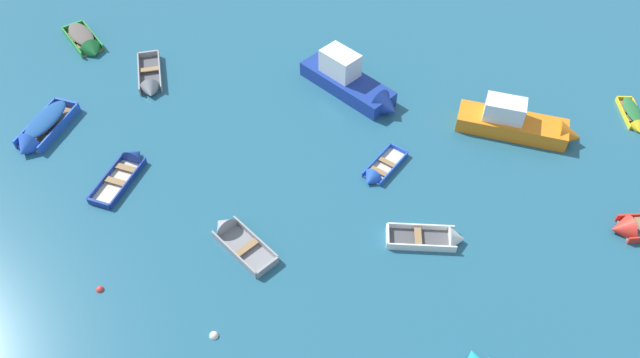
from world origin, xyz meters
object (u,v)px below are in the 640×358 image
object	(u,v)px
motor_launch_deep_blue_near_right	(352,83)
mooring_buoy_trailing	(100,290)
rowboat_white_far_left	(441,239)
mooring_buoy_central	(214,336)
rowboat_grey_midfield_left	(150,83)
rowboat_yellow_back_row_center	(634,117)
rowboat_red_back_row_left	(639,228)
motor_launch_orange_foreground_center	(520,124)
rowboat_green_far_back	(86,42)
rowboat_deep_blue_cluster_outer	(129,165)
rowboat_blue_cluster_inner	(39,132)
rowboat_grey_outer_left	(232,234)
rowboat_blue_back_row_right	(376,174)

from	to	relation	value
motor_launch_deep_blue_near_right	mooring_buoy_trailing	world-z (taller)	motor_launch_deep_blue_near_right
motor_launch_deep_blue_near_right	rowboat_white_far_left	distance (m)	11.89
rowboat_white_far_left	mooring_buoy_central	bearing A→B (deg)	-142.22
rowboat_grey_midfield_left	rowboat_yellow_back_row_center	bearing A→B (deg)	5.76
rowboat_red_back_row_left	motor_launch_orange_foreground_center	xyz separation A→B (m)	(-5.71, 5.97, 0.48)
rowboat_green_far_back	motor_launch_deep_blue_near_right	xyz separation A→B (m)	(18.08, -1.03, 0.42)
rowboat_red_back_row_left	rowboat_deep_blue_cluster_outer	bearing A→B (deg)	-177.38
rowboat_red_back_row_left	rowboat_green_far_back	bearing A→B (deg)	165.80
rowboat_white_far_left	rowboat_yellow_back_row_center	distance (m)	15.17
rowboat_yellow_back_row_center	rowboat_blue_cluster_inner	bearing A→B (deg)	-165.59
rowboat_grey_outer_left	rowboat_deep_blue_cluster_outer	xyz separation A→B (m)	(-6.85, 3.31, -0.03)
rowboat_red_back_row_left	mooring_buoy_central	bearing A→B (deg)	-152.35
rowboat_blue_cluster_inner	rowboat_white_far_left	world-z (taller)	rowboat_blue_cluster_inner
rowboat_green_far_back	rowboat_yellow_back_row_center	size ratio (longest dim) A/B	1.26
rowboat_red_back_row_left	rowboat_grey_midfield_left	distance (m)	28.44
rowboat_blue_back_row_right	motor_launch_orange_foreground_center	bearing A→B (deg)	34.16
rowboat_yellow_back_row_center	rowboat_blue_back_row_right	bearing A→B (deg)	-151.84
rowboat_grey_outer_left	mooring_buoy_trailing	size ratio (longest dim) A/B	11.25
motor_launch_orange_foreground_center	mooring_buoy_central	distance (m)	20.32
rowboat_green_far_back	mooring_buoy_trailing	xyz separation A→B (m)	(9.28, -17.17, -0.35)
rowboat_green_far_back	rowboat_deep_blue_cluster_outer	size ratio (longest dim) A/B	0.96
rowboat_grey_midfield_left	rowboat_grey_outer_left	bearing A→B (deg)	-49.88
motor_launch_orange_foreground_center	mooring_buoy_trailing	bearing A→B (deg)	-141.98
rowboat_blue_back_row_right	mooring_buoy_central	xyz separation A→B (m)	(-5.45, -10.67, -0.15)
rowboat_green_far_back	mooring_buoy_trailing	distance (m)	19.52
mooring_buoy_central	mooring_buoy_trailing	bearing A→B (deg)	169.36
motor_launch_deep_blue_near_right	rowboat_grey_outer_left	world-z (taller)	motor_launch_deep_blue_near_right
motor_launch_deep_blue_near_right	rowboat_blue_back_row_right	world-z (taller)	motor_launch_deep_blue_near_right
motor_launch_deep_blue_near_right	motor_launch_orange_foreground_center	xyz separation A→B (m)	(9.89, -1.53, -0.09)
mooring_buoy_central	rowboat_white_far_left	bearing A→B (deg)	37.78
mooring_buoy_trailing	mooring_buoy_central	xyz separation A→B (m)	(5.82, -1.09, 0.00)
rowboat_white_far_left	rowboat_deep_blue_cluster_outer	xyz separation A→B (m)	(-16.83, 1.45, -0.03)
rowboat_grey_outer_left	motor_launch_orange_foreground_center	distance (m)	17.27
motor_launch_orange_foreground_center	motor_launch_deep_blue_near_right	bearing A→B (deg)	171.21
rowboat_red_back_row_left	rowboat_deep_blue_cluster_outer	size ratio (longest dim) A/B	1.19
motor_launch_deep_blue_near_right	rowboat_green_far_back	bearing A→B (deg)	176.75
rowboat_grey_outer_left	rowboat_yellow_back_row_center	world-z (taller)	rowboat_grey_outer_left
rowboat_grey_midfield_left	mooring_buoy_trailing	distance (m)	14.60
mooring_buoy_central	rowboat_blue_back_row_right	bearing A→B (deg)	62.95
rowboat_blue_cluster_inner	mooring_buoy_trailing	xyz separation A→B (m)	(7.76, -8.59, -0.42)
rowboat_blue_cluster_inner	motor_launch_deep_blue_near_right	size ratio (longest dim) A/B	0.68
rowboat_green_far_back	rowboat_grey_outer_left	size ratio (longest dim) A/B	1.03
motor_launch_orange_foreground_center	rowboat_grey_midfield_left	distance (m)	22.20
rowboat_deep_blue_cluster_outer	rowboat_grey_midfield_left	size ratio (longest dim) A/B	0.93
motor_launch_deep_blue_near_right	rowboat_deep_blue_cluster_outer	size ratio (longest dim) A/B	1.64
mooring_buoy_trailing	motor_launch_deep_blue_near_right	bearing A→B (deg)	61.40
rowboat_white_far_left	mooring_buoy_central	size ratio (longest dim) A/B	9.80
rowboat_white_far_left	rowboat_blue_back_row_right	bearing A→B (deg)	135.70
rowboat_white_far_left	mooring_buoy_central	distance (m)	11.55
rowboat_red_back_row_left	rowboat_blue_back_row_right	bearing A→B (deg)	175.93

